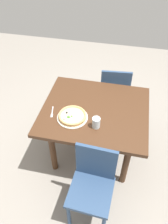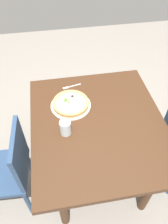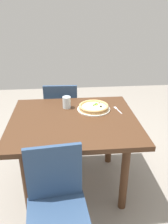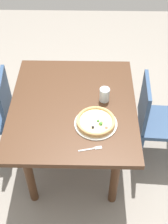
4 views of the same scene
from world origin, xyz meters
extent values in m
plane|color=gray|center=(0.00, 0.00, 0.00)|extent=(6.00, 6.00, 0.00)
cube|color=#472B19|center=(0.00, 0.00, 0.73)|extent=(1.14, 1.00, 0.04)
cylinder|color=#472B19|center=(-0.41, -0.34, 0.36)|extent=(0.07, 0.07, 0.71)
cylinder|color=#472B19|center=(0.41, -0.34, 0.36)|extent=(0.07, 0.07, 0.71)
cylinder|color=#472B19|center=(-0.41, 0.34, 0.36)|extent=(0.07, 0.07, 0.71)
cylinder|color=#472B19|center=(0.41, 0.34, 0.36)|extent=(0.07, 0.07, 0.71)
cylinder|color=navy|center=(0.04, -0.93, 0.20)|extent=(0.04, 0.04, 0.41)
cylinder|color=navy|center=(-0.30, -0.96, 0.20)|extent=(0.04, 0.04, 0.41)
cylinder|color=navy|center=(0.01, -0.59, 0.20)|extent=(0.04, 0.04, 0.41)
cylinder|color=navy|center=(-0.33, -0.63, 0.20)|extent=(0.04, 0.04, 0.41)
cube|color=navy|center=(-0.14, -0.78, 0.43)|extent=(0.44, 0.44, 0.04)
cube|color=navy|center=(-0.16, -0.59, 0.66)|extent=(0.38, 0.07, 0.42)
cylinder|color=navy|center=(0.07, 0.94, 0.20)|extent=(0.04, 0.04, 0.41)
cylinder|color=navy|center=(-0.29, 0.62, 0.20)|extent=(0.04, 0.04, 0.41)
cylinder|color=navy|center=(0.05, 0.60, 0.20)|extent=(0.04, 0.04, 0.41)
cube|color=navy|center=(-0.11, 0.78, 0.43)|extent=(0.42, 0.42, 0.04)
cube|color=navy|center=(-0.12, 0.59, 0.66)|extent=(0.38, 0.05, 0.42)
cylinder|color=silver|center=(0.21, 0.18, 0.76)|extent=(0.32, 0.32, 0.01)
cylinder|color=tan|center=(0.21, 0.18, 0.77)|extent=(0.29, 0.29, 0.02)
cylinder|color=beige|center=(0.21, 0.18, 0.79)|extent=(0.25, 0.25, 0.01)
torus|color=tan|center=(0.21, 0.18, 0.79)|extent=(0.29, 0.29, 0.02)
sphere|color=#4C9E38|center=(0.24, 0.21, 0.80)|extent=(0.03, 0.03, 0.03)
sphere|color=#4C9E38|center=(0.23, 0.22, 0.79)|extent=(0.02, 0.02, 0.02)
sphere|color=#4C9E38|center=(0.21, 0.19, 0.79)|extent=(0.02, 0.02, 0.02)
sphere|color=gold|center=(0.24, 0.21, 0.79)|extent=(0.02, 0.02, 0.02)
sphere|color=#E58C7F|center=(0.27, 0.25, 0.80)|extent=(0.02, 0.02, 0.02)
sphere|color=#262626|center=(0.27, 0.16, 0.80)|extent=(0.02, 0.02, 0.02)
cube|color=silver|center=(0.44, 0.11, 0.76)|extent=(0.03, 0.11, 0.00)
cube|color=silver|center=(0.43, 0.19, 0.76)|extent=(0.03, 0.05, 0.00)
cylinder|color=silver|center=(-0.05, 0.25, 0.81)|extent=(0.08, 0.08, 0.11)
camera|label=1|loc=(-0.26, 1.75, 2.41)|focal=36.01mm
camera|label=2|loc=(-1.01, 0.28, 2.01)|focal=35.08mm
camera|label=3|loc=(-0.07, -1.81, 1.68)|focal=36.27mm
camera|label=4|loc=(1.67, 0.12, 2.40)|focal=47.59mm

